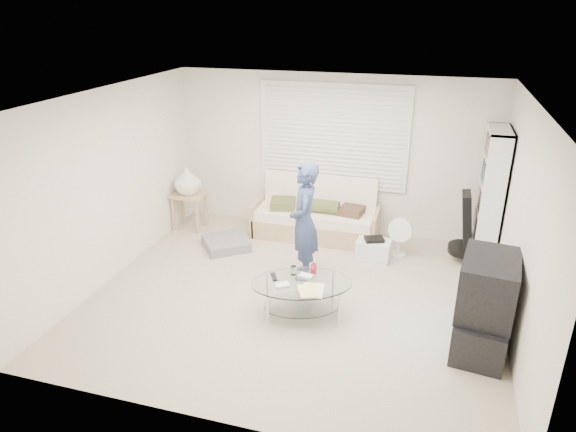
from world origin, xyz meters
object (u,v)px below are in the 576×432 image
(bookshelf, at_px, (489,198))
(tv_unit, at_px, (485,305))
(coffee_table, at_px, (302,289))
(futon_sofa, at_px, (316,217))

(bookshelf, height_order, tv_unit, bookshelf)
(bookshelf, xyz_separation_m, coffee_table, (-2.13, -2.07, -0.62))
(futon_sofa, xyz_separation_m, bookshelf, (2.49, -0.18, 0.65))
(futon_sofa, relative_size, bookshelf, 1.01)
(bookshelf, distance_m, tv_unit, 2.18)
(coffee_table, bearing_deg, futon_sofa, 98.97)
(tv_unit, bearing_deg, futon_sofa, 135.53)
(futon_sofa, xyz_separation_m, coffee_table, (0.36, -2.26, 0.04))
(futon_sofa, distance_m, bookshelf, 2.58)
(tv_unit, distance_m, coffee_table, 2.01)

